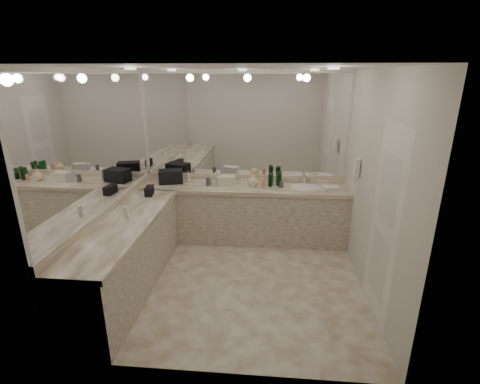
# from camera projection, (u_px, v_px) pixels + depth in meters

# --- Properties ---
(floor) EXTENTS (3.20, 3.20, 0.00)m
(floor) POSITION_uv_depth(u_px,v_px,m) (236.00, 279.00, 4.52)
(floor) COLOR beige
(floor) RESTS_ON ground
(ceiling) EXTENTS (3.20, 3.20, 0.00)m
(ceiling) POSITION_uv_depth(u_px,v_px,m) (235.00, 68.00, 3.69)
(ceiling) COLOR white
(ceiling) RESTS_ON floor
(wall_back) EXTENTS (3.20, 0.02, 2.60)m
(wall_back) POSITION_uv_depth(u_px,v_px,m) (245.00, 156.00, 5.52)
(wall_back) COLOR beige
(wall_back) RESTS_ON floor
(wall_left) EXTENTS (0.02, 3.00, 2.60)m
(wall_left) POSITION_uv_depth(u_px,v_px,m) (105.00, 181.00, 4.24)
(wall_left) COLOR beige
(wall_left) RESTS_ON floor
(wall_right) EXTENTS (0.02, 3.00, 2.60)m
(wall_right) POSITION_uv_depth(u_px,v_px,m) (374.00, 188.00, 3.97)
(wall_right) COLOR beige
(wall_right) RESTS_ON floor
(vanity_back_base) EXTENTS (3.20, 0.60, 0.84)m
(vanity_back_base) POSITION_uv_depth(u_px,v_px,m) (243.00, 214.00, 5.52)
(vanity_back_base) COLOR beige
(vanity_back_base) RESTS_ON floor
(vanity_back_top) EXTENTS (3.20, 0.64, 0.06)m
(vanity_back_top) POSITION_uv_depth(u_px,v_px,m) (243.00, 188.00, 5.37)
(vanity_back_top) COLOR beige
(vanity_back_top) RESTS_ON vanity_back_base
(vanity_left_base) EXTENTS (0.60, 2.40, 0.84)m
(vanity_left_base) POSITION_uv_depth(u_px,v_px,m) (127.00, 258.00, 4.21)
(vanity_left_base) COLOR beige
(vanity_left_base) RESTS_ON floor
(vanity_left_top) EXTENTS (0.64, 2.42, 0.06)m
(vanity_left_top) POSITION_uv_depth(u_px,v_px,m) (124.00, 224.00, 4.07)
(vanity_left_top) COLOR beige
(vanity_left_top) RESTS_ON vanity_left_base
(backsplash_back) EXTENTS (3.20, 0.04, 0.10)m
(backsplash_back) POSITION_uv_depth(u_px,v_px,m) (245.00, 178.00, 5.61)
(backsplash_back) COLOR beige
(backsplash_back) RESTS_ON vanity_back_top
(backsplash_left) EXTENTS (0.04, 3.00, 0.10)m
(backsplash_left) POSITION_uv_depth(u_px,v_px,m) (110.00, 208.00, 4.35)
(backsplash_left) COLOR beige
(backsplash_left) RESTS_ON vanity_left_top
(mirror_back) EXTENTS (3.12, 0.01, 1.55)m
(mirror_back) POSITION_uv_depth(u_px,v_px,m) (245.00, 126.00, 5.36)
(mirror_back) COLOR white
(mirror_back) RESTS_ON wall_back
(mirror_left) EXTENTS (0.01, 2.92, 1.55)m
(mirror_left) POSITION_uv_depth(u_px,v_px,m) (101.00, 142.00, 4.08)
(mirror_left) COLOR white
(mirror_left) RESTS_ON wall_left
(sink) EXTENTS (0.44, 0.44, 0.03)m
(sink) POSITION_uv_depth(u_px,v_px,m) (305.00, 188.00, 5.29)
(sink) COLOR white
(sink) RESTS_ON vanity_back_top
(faucet) EXTENTS (0.24, 0.16, 0.14)m
(faucet) POSITION_uv_depth(u_px,v_px,m) (304.00, 179.00, 5.46)
(faucet) COLOR silver
(faucet) RESTS_ON vanity_back_top
(wall_phone) EXTENTS (0.06, 0.10, 0.24)m
(wall_phone) POSITION_uv_depth(u_px,v_px,m) (357.00, 168.00, 4.62)
(wall_phone) COLOR white
(wall_phone) RESTS_ON wall_right
(door) EXTENTS (0.02, 0.82, 2.10)m
(door) POSITION_uv_depth(u_px,v_px,m) (384.00, 226.00, 3.58)
(door) COLOR white
(door) RESTS_ON wall_right
(black_toiletry_bag) EXTENTS (0.42, 0.32, 0.21)m
(black_toiletry_bag) POSITION_uv_depth(u_px,v_px,m) (171.00, 176.00, 5.48)
(black_toiletry_bag) COLOR black
(black_toiletry_bag) RESTS_ON vanity_back_top
(black_bag_spill) EXTENTS (0.13, 0.24, 0.12)m
(black_bag_spill) POSITION_uv_depth(u_px,v_px,m) (149.00, 191.00, 4.94)
(black_bag_spill) COLOR black
(black_bag_spill) RESTS_ON vanity_left_top
(cream_cosmetic_case) EXTENTS (0.29, 0.21, 0.15)m
(cream_cosmetic_case) POSITION_uv_depth(u_px,v_px,m) (226.00, 181.00, 5.36)
(cream_cosmetic_case) COLOR beige
(cream_cosmetic_case) RESTS_ON vanity_back_top
(hand_towel) EXTENTS (0.25, 0.20, 0.04)m
(hand_towel) POSITION_uv_depth(u_px,v_px,m) (331.00, 188.00, 5.21)
(hand_towel) COLOR white
(hand_towel) RESTS_ON vanity_back_top
(lotion_left) EXTENTS (0.06, 0.06, 0.13)m
(lotion_left) POSITION_uv_depth(u_px,v_px,m) (126.00, 212.00, 4.16)
(lotion_left) COLOR white
(lotion_left) RESTS_ON vanity_left_top
(soap_bottle_a) EXTENTS (0.08, 0.08, 0.18)m
(soap_bottle_a) POSITION_uv_depth(u_px,v_px,m) (189.00, 177.00, 5.49)
(soap_bottle_a) COLOR beige
(soap_bottle_a) RESTS_ON vanity_back_top
(soap_bottle_b) EXTENTS (0.12, 0.12, 0.21)m
(soap_bottle_b) POSITION_uv_depth(u_px,v_px,m) (219.00, 179.00, 5.37)
(soap_bottle_b) COLOR silver
(soap_bottle_b) RESTS_ON vanity_back_top
(soap_bottle_c) EXTENTS (0.15, 0.15, 0.19)m
(soap_bottle_c) POSITION_uv_depth(u_px,v_px,m) (253.00, 180.00, 5.31)
(soap_bottle_c) COLOR #FFD985
(soap_bottle_c) RESTS_ON vanity_back_top
(green_bottle_0) EXTENTS (0.07, 0.07, 0.19)m
(green_bottle_0) POSITION_uv_depth(u_px,v_px,m) (279.00, 180.00, 5.33)
(green_bottle_0) COLOR #105327
(green_bottle_0) RESTS_ON vanity_back_top
(green_bottle_1) EXTENTS (0.06, 0.06, 0.19)m
(green_bottle_1) POSITION_uv_depth(u_px,v_px,m) (278.00, 178.00, 5.42)
(green_bottle_1) COLOR #105327
(green_bottle_1) RESTS_ON vanity_back_top
(green_bottle_2) EXTENTS (0.06, 0.06, 0.19)m
(green_bottle_2) POSITION_uv_depth(u_px,v_px,m) (270.00, 180.00, 5.30)
(green_bottle_2) COLOR #105327
(green_bottle_2) RESTS_ON vanity_back_top
(green_bottle_3) EXTENTS (0.06, 0.06, 0.19)m
(green_bottle_3) POSITION_uv_depth(u_px,v_px,m) (271.00, 179.00, 5.38)
(green_bottle_3) COLOR #105327
(green_bottle_3) RESTS_ON vanity_back_top
(amenity_bottle_0) EXTENTS (0.04, 0.04, 0.07)m
(amenity_bottle_0) POSITION_uv_depth(u_px,v_px,m) (211.00, 182.00, 5.46)
(amenity_bottle_0) COLOR #E0B28C
(amenity_bottle_0) RESTS_ON vanity_back_top
(amenity_bottle_1) EXTENTS (0.04, 0.04, 0.06)m
(amenity_bottle_1) POSITION_uv_depth(u_px,v_px,m) (242.00, 181.00, 5.50)
(amenity_bottle_1) COLOR white
(amenity_bottle_1) RESTS_ON vanity_back_top
(amenity_bottle_2) EXTENTS (0.06, 0.06, 0.12)m
(amenity_bottle_2) POSITION_uv_depth(u_px,v_px,m) (208.00, 182.00, 5.37)
(amenity_bottle_2) COLOR #3F3F4C
(amenity_bottle_2) RESTS_ON vanity_back_top
(amenity_bottle_3) EXTENTS (0.06, 0.06, 0.09)m
(amenity_bottle_3) POSITION_uv_depth(u_px,v_px,m) (281.00, 185.00, 5.26)
(amenity_bottle_3) COLOR #3F3F4C
(amenity_bottle_3) RESTS_ON vanity_back_top
(amenity_bottle_4) EXTENTS (0.05, 0.05, 0.09)m
(amenity_bottle_4) POSITION_uv_depth(u_px,v_px,m) (280.00, 183.00, 5.34)
(amenity_bottle_4) COLOR #3F3F4C
(amenity_bottle_4) RESTS_ON vanity_back_top
(amenity_bottle_5) EXTENTS (0.05, 0.05, 0.12)m
(amenity_bottle_5) POSITION_uv_depth(u_px,v_px,m) (278.00, 181.00, 5.38)
(amenity_bottle_5) COLOR #E57F66
(amenity_bottle_5) RESTS_ON vanity_back_top
(amenity_bottle_6) EXTENTS (0.05, 0.05, 0.11)m
(amenity_bottle_6) POSITION_uv_depth(u_px,v_px,m) (263.00, 184.00, 5.28)
(amenity_bottle_6) COLOR #E57F66
(amenity_bottle_6) RESTS_ON vanity_back_top
(amenity_bottle_7) EXTENTS (0.06, 0.06, 0.13)m
(amenity_bottle_7) POSITION_uv_depth(u_px,v_px,m) (253.00, 184.00, 5.26)
(amenity_bottle_7) COLOR silver
(amenity_bottle_7) RESTS_ON vanity_back_top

